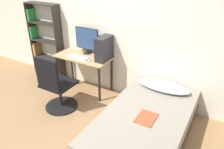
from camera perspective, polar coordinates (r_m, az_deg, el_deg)
ground_plane at (r=3.64m, az=-14.68°, el=-13.33°), size 14.00×14.00×0.00m
wall_back at (r=4.11m, az=-2.12°, el=12.18°), size 8.00×0.05×2.50m
desk at (r=4.25m, az=-7.42°, el=3.27°), size 1.09×0.54×0.72m
bookshelf at (r=5.08m, az=-17.47°, el=7.89°), size 0.78×0.23×1.59m
office_chair at (r=3.84m, az=-14.17°, el=-3.90°), size 0.57×0.57×1.00m
bed at (r=3.22m, az=8.50°, el=-13.40°), size 1.13×2.02×0.47m
pillow at (r=3.65m, az=13.30°, el=-2.99°), size 0.86×0.36×0.11m
magazine at (r=2.99m, az=8.91°, el=-11.15°), size 0.24×0.32×0.01m
monitor at (r=4.25m, az=-6.59°, el=9.02°), size 0.52×0.17×0.51m
keyboard at (r=4.15m, az=-8.92°, el=4.49°), size 0.44×0.13×0.02m
pc_tower at (r=3.94m, az=-2.10°, el=6.81°), size 0.18×0.38×0.44m
mouse at (r=4.00m, az=-5.87°, el=3.78°), size 0.06×0.09×0.02m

